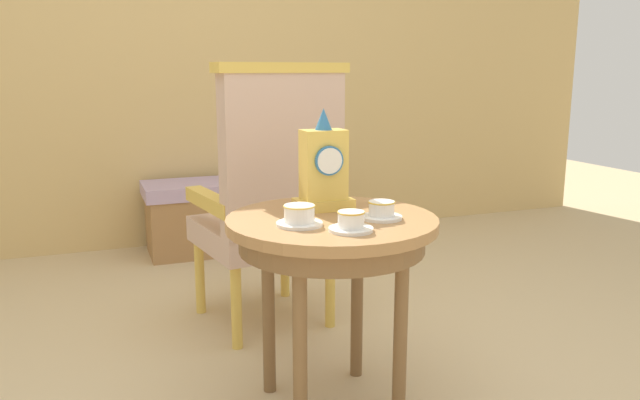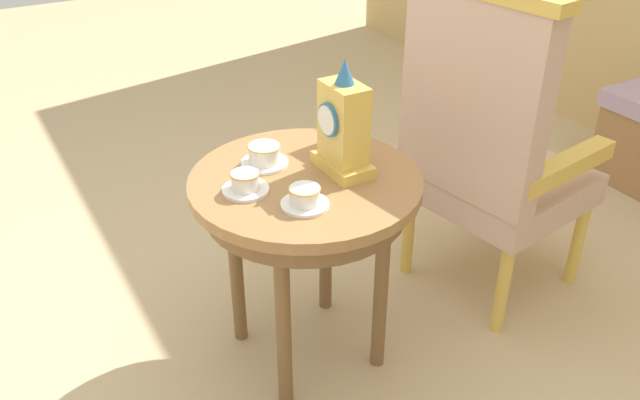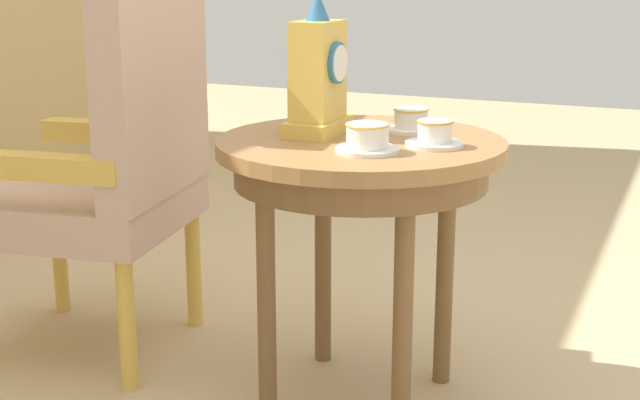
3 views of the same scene
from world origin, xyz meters
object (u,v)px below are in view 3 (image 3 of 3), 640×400
object	(u,v)px
teacup_right	(435,135)
mantel_clock	(318,77)
teacup_left	(367,139)
teacup_center	(411,121)
side_table	(360,173)
armchair	(115,142)

from	to	relation	value
teacup_right	mantel_clock	bearing A→B (deg)	84.44
teacup_left	teacup_center	size ratio (longest dim) A/B	1.08
teacup_center	side_table	bearing A→B (deg)	150.82
side_table	teacup_left	xyz separation A→B (m)	(-0.13, -0.07, 0.11)
teacup_center	mantel_clock	xyz separation A→B (m)	(-0.12, 0.19, 0.11)
teacup_left	teacup_right	distance (m)	0.17
teacup_left	teacup_right	world-z (taller)	teacup_left
mantel_clock	teacup_right	bearing A→B (deg)	-95.56
armchair	teacup_left	bearing A→B (deg)	-100.13
mantel_clock	armchair	distance (m)	0.61
teacup_center	mantel_clock	size ratio (longest dim) A/B	0.39
teacup_center	teacup_right	bearing A→B (deg)	-145.18
teacup_left	teacup_center	distance (m)	0.27
teacup_center	mantel_clock	distance (m)	0.25
teacup_right	mantel_clock	size ratio (longest dim) A/B	0.39
teacup_right	mantel_clock	world-z (taller)	mantel_clock
side_table	teacup_left	bearing A→B (deg)	-153.55
side_table	teacup_center	size ratio (longest dim) A/B	5.17
teacup_center	armchair	distance (m)	0.79
armchair	side_table	bearing A→B (deg)	-90.38
teacup_left	armchair	distance (m)	0.78
teacup_right	armchair	size ratio (longest dim) A/B	0.11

